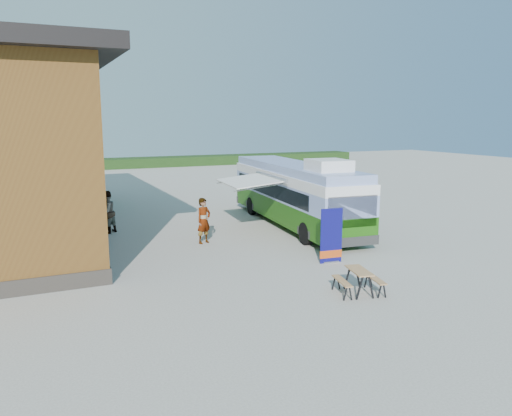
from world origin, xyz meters
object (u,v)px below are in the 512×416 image
bus (294,192)px  slurry_tanker (83,184)px  picnic_table (359,276)px  person_b (107,212)px  banner (331,241)px  person_a (204,221)px

bus → slurry_tanker: size_ratio=1.94×
picnic_table → person_b: (-5.52, 11.23, 0.42)m
banner → slurry_tanker: size_ratio=0.34×
picnic_table → person_a: 7.98m
person_a → picnic_table: bearing=-98.0°
bus → person_b: bearing=172.1°
banner → person_b: bearing=134.2°
person_b → person_a: bearing=91.1°
slurry_tanker → picnic_table: bearing=-77.0°
bus → slurry_tanker: bus is taller
bus → banner: bearing=-101.6°
banner → person_a: bearing=130.2°
bus → slurry_tanker: bearing=135.3°
bus → person_a: (-5.09, -1.54, -0.70)m
picnic_table → person_a: size_ratio=0.79×
bus → slurry_tanker: 13.51m
bus → person_b: size_ratio=5.93×
bus → banner: size_ratio=5.76×
bus → picnic_table: bearing=-102.1°
bus → person_b: (-8.45, 2.02, -0.68)m
bus → banner: bus is taller
bus → person_a: bus is taller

